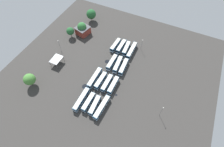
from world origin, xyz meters
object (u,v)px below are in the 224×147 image
at_px(bus_row1_slot1, 112,62).
at_px(bus_row3_slot1, 89,102).
at_px(lamp_post_far_corner, 161,111).
at_px(bus_row3_slot0, 82,99).
at_px(bus_row0_slot2, 126,48).
at_px(bus_row3_slot2, 95,105).
at_px(bus_row2_slot1, 101,81).
at_px(lamp_post_near_entrance, 142,44).
at_px(tree_northeast, 91,14).
at_px(bus_row1_slot2, 118,64).
at_px(bus_row2_slot2, 107,83).
at_px(tree_northwest, 70,31).
at_px(depot_building, 83,30).
at_px(bus_row2_slot3, 113,85).
at_px(bus_row2_slot0, 95,78).
at_px(bus_row1_slot3, 124,67).
at_px(lamp_post_mid_lot, 60,45).
at_px(bus_row3_slot3, 102,107).
at_px(tree_north_edge, 82,27).
at_px(bus_row0_slot3, 132,50).
at_px(maintenance_shelter, 56,59).
at_px(tree_east_edge, 29,79).
at_px(bus_row0_slot1, 121,46).
at_px(bus_row0_slot0, 115,45).

distance_m(bus_row1_slot1, bus_row3_slot1, 30.68).
bearing_deg(lamp_post_far_corner, bus_row3_slot0, -75.27).
bearing_deg(bus_row0_slot2, bus_row3_slot2, 1.43).
xyz_separation_m(bus_row2_slot1, lamp_post_near_entrance, (-35.83, 12.29, 3.03)).
bearing_deg(tree_northeast, lamp_post_near_entrance, 74.52).
distance_m(bus_row1_slot1, tree_northeast, 47.54).
height_order(bus_row1_slot2, lamp_post_near_entrance, lamp_post_near_entrance).
bearing_deg(bus_row3_slot0, tree_northeast, -154.75).
xyz_separation_m(bus_row2_slot2, tree_northwest, (-25.76, -42.28, 3.21)).
bearing_deg(bus_row1_slot1, lamp_post_far_corner, 61.97).
relative_size(bus_row1_slot1, depot_building, 1.12).
xyz_separation_m(bus_row2_slot2, bus_row2_slot3, (-0.34, 3.93, -0.00)).
xyz_separation_m(bus_row2_slot0, bus_row2_slot2, (0.28, 8.36, -0.00)).
relative_size(bus_row1_slot3, lamp_post_mid_lot, 1.31).
relative_size(bus_row3_slot3, tree_north_edge, 1.56).
bearing_deg(bus_row2_slot2, lamp_post_mid_lot, -104.93).
xyz_separation_m(bus_row0_slot2, bus_row3_slot2, (46.09, 1.15, -0.00)).
bearing_deg(depot_building, bus_row1_slot1, 61.99).
xyz_separation_m(bus_row2_slot1, bus_row3_slot2, (15.42, 4.62, -0.00)).
bearing_deg(tree_northwest, lamp_post_far_corner, 68.14).
bearing_deg(bus_row3_slot2, lamp_post_near_entrance, 171.49).
distance_m(bus_row3_slot2, lamp_post_near_entrance, 51.91).
height_order(lamp_post_far_corner, tree_north_edge, tree_north_edge).
bearing_deg(bus_row0_slot3, bus_row1_slot3, 2.31).
height_order(bus_row2_slot0, bus_row2_slot2, same).
xyz_separation_m(bus_row3_slot1, maintenance_shelter, (-16.11, -32.90, 1.92)).
bearing_deg(bus_row0_slot3, tree_east_edge, -41.16).
height_order(bus_row2_slot0, lamp_post_far_corner, lamp_post_far_corner).
bearing_deg(bus_row1_slot1, bus_row2_slot2, 15.42).
xyz_separation_m(bus_row3_slot3, lamp_post_near_entrance, (-50.55, 3.69, 3.03)).
relative_size(bus_row1_slot1, lamp_post_far_corner, 1.30).
bearing_deg(bus_row1_slot1, bus_row2_slot0, -15.09).
height_order(bus_row0_slot1, bus_row1_slot2, same).
bearing_deg(bus_row1_slot3, tree_northwest, -102.68).
bearing_deg(bus_row0_slot1, bus_row3_slot2, 6.23).
bearing_deg(bus_row2_slot1, bus_row2_slot3, 92.48).
xyz_separation_m(bus_row1_slot1, bus_row3_slot0, (30.96, -3.62, 0.00)).
relative_size(bus_row1_slot2, maintenance_shelter, 1.58).
distance_m(bus_row1_slot1, tree_northwest, 39.51).
xyz_separation_m(depot_building, tree_north_edge, (0.05, -0.35, 3.19)).
bearing_deg(lamp_post_far_corner, bus_row2_slot1, -96.99).
distance_m(bus_row0_slot3, bus_row1_slot3, 15.22).
relative_size(bus_row0_slot3, tree_east_edge, 1.66).
distance_m(bus_row0_slot2, bus_row0_slot3, 4.02).
distance_m(bus_row0_slot0, depot_building, 27.58).
height_order(bus_row1_slot2, bus_row3_slot1, same).
height_order(bus_row1_slot3, tree_east_edge, tree_east_edge).
height_order(bus_row2_slot1, lamp_post_far_corner, lamp_post_far_corner).
distance_m(tree_northeast, tree_northwest, 23.24).
bearing_deg(bus_row3_slot3, tree_north_edge, -139.02).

